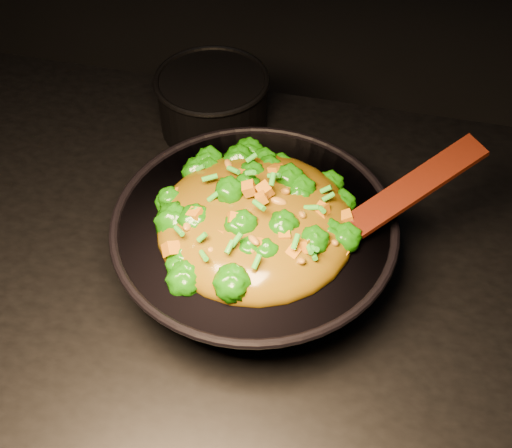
# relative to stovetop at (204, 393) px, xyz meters

# --- Properties ---
(stovetop) EXTENTS (1.20, 0.90, 0.90)m
(stovetop) POSITION_rel_stovetop_xyz_m (0.00, 0.00, 0.00)
(stovetop) COLOR black
(stovetop) RESTS_ON ground
(wok) EXTENTS (0.47, 0.47, 0.11)m
(wok) POSITION_rel_stovetop_xyz_m (0.11, 0.01, 0.51)
(wok) COLOR black
(wok) RESTS_ON stovetop
(stir_fry) EXTENTS (0.34, 0.34, 0.10)m
(stir_fry) POSITION_rel_stovetop_xyz_m (0.11, 0.00, 0.61)
(stir_fry) COLOR #176207
(stir_fry) RESTS_ON wok
(spatula) EXTENTS (0.23, 0.20, 0.11)m
(spatula) POSITION_rel_stovetop_xyz_m (0.29, 0.05, 0.61)
(spatula) COLOR #371504
(spatula) RESTS_ON wok
(back_pot) EXTENTS (0.23, 0.23, 0.11)m
(back_pot) POSITION_rel_stovetop_xyz_m (-0.05, 0.32, 0.51)
(back_pot) COLOR black
(back_pot) RESTS_ON stovetop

